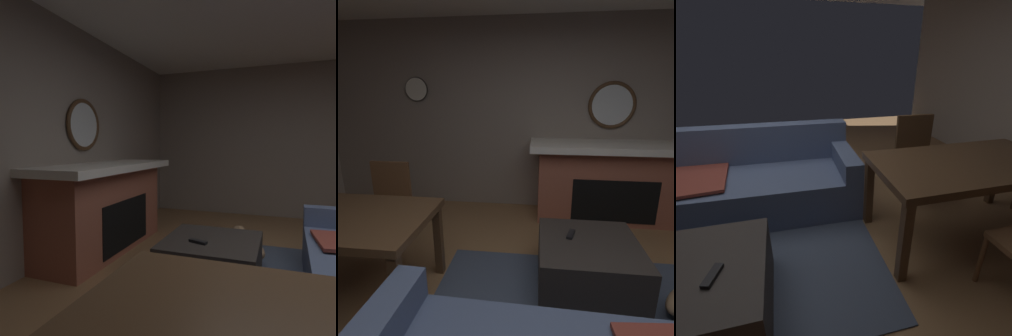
# 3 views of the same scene
# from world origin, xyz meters

# --- Properties ---
(wall_back_fireplace_side) EXTENTS (7.20, 0.12, 2.64)m
(wall_back_fireplace_side) POSITION_xyz_m (0.00, -2.83, 1.32)
(wall_back_fireplace_side) COLOR gray
(wall_back_fireplace_side) RESTS_ON ground
(wall_left) EXTENTS (0.12, 6.05, 2.64)m
(wall_left) POSITION_xyz_m (-3.40, 0.00, 1.32)
(wall_left) COLOR gray
(wall_left) RESTS_ON ground
(area_rug) EXTENTS (2.60, 2.00, 0.01)m
(area_rug) POSITION_xyz_m (-0.30, -0.42, 0.01)
(area_rug) COLOR #3D475B
(area_rug) RESTS_ON ground
(fireplace) EXTENTS (2.13, 0.76, 1.05)m
(fireplace) POSITION_xyz_m (-0.81, -2.45, 0.53)
(fireplace) COLOR #9E5642
(fireplace) RESTS_ON ground
(round_wall_mirror) EXTENTS (0.62, 0.05, 0.62)m
(round_wall_mirror) POSITION_xyz_m (-0.81, -2.74, 1.50)
(round_wall_mirror) COLOR #4C331E
(ottoman_coffee_table) EXTENTS (0.85, 0.82, 0.43)m
(ottoman_coffee_table) POSITION_xyz_m (-0.30, -1.05, 0.21)
(ottoman_coffee_table) COLOR #2D2826
(ottoman_coffee_table) RESTS_ON ground
(tv_remote) EXTENTS (0.10, 0.17, 0.02)m
(tv_remote) POSITION_xyz_m (-0.15, -1.13, 0.44)
(tv_remote) COLOR black
(tv_remote) RESTS_ON ottoman_coffee_table
(small_dog) EXTENTS (0.54, 0.47, 0.28)m
(small_dog) POSITION_xyz_m (-1.05, -0.81, 0.17)
(small_dog) COLOR #8C6B4C
(small_dog) RESTS_ON ground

